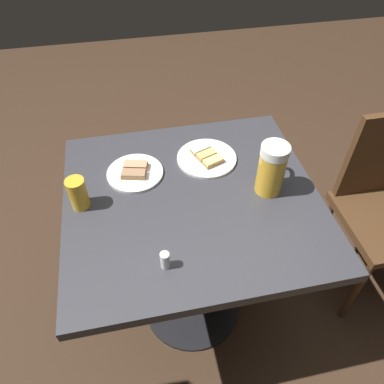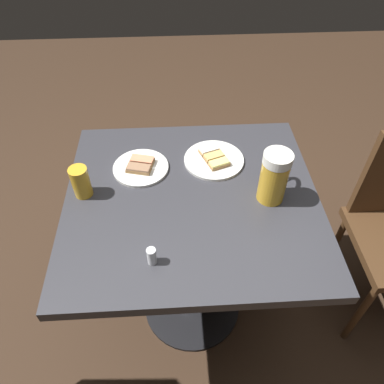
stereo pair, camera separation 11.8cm
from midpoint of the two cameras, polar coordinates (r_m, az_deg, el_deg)
ground_plane at (r=1.81m, az=-1.95°, el=-17.15°), size 6.00×6.00×0.00m
cafe_table at (r=1.31m, az=-2.59°, el=-5.29°), size 0.83×0.77×0.75m
plate_near at (r=1.32m, az=-0.27°, el=5.27°), size 0.21×0.21×0.03m
plate_far at (r=1.29m, az=-11.45°, el=2.91°), size 0.19×0.19×0.03m
beer_mug at (r=1.17m, az=9.47°, el=3.53°), size 0.10×0.14×0.18m
beer_glass_small at (r=1.20m, az=-19.99°, el=-0.35°), size 0.06×0.06×0.11m
salt_shaker at (r=1.02m, az=-7.59°, el=-10.63°), size 0.03×0.03×0.06m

